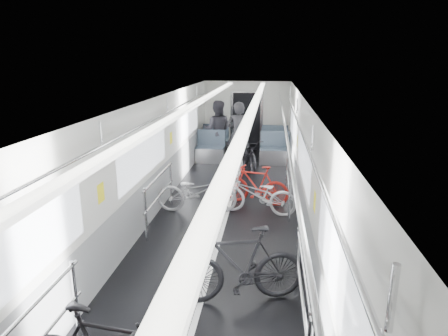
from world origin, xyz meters
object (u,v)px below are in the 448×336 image
object	(u,v)px
bike_right_mid	(257,194)
bike_right_far	(256,185)
bike_right_near	(239,265)
bike_aisle	(249,153)
bike_left_far	(197,192)
person_standing	(238,135)
person_seated	(217,130)

from	to	relation	value
bike_right_mid	bike_right_far	distance (m)	0.60
bike_right_near	bike_aisle	bearing A→B (deg)	168.19
bike_aisle	bike_left_far	bearing A→B (deg)	-119.34
bike_aisle	person_standing	size ratio (longest dim) A/B	0.88
bike_right_near	bike_right_far	size ratio (longest dim) A/B	1.20
bike_right_far	person_seated	world-z (taller)	person_seated
bike_left_far	bike_aisle	distance (m)	3.75
bike_left_far	bike_aisle	size ratio (longest dim) A/B	0.98
person_standing	person_seated	world-z (taller)	person_standing
bike_right_near	bike_right_far	bearing A→B (deg)	164.99
bike_right_mid	bike_right_far	xyz separation A→B (m)	(-0.05, 0.60, 0.02)
bike_aisle	person_seated	size ratio (longest dim) A/B	0.91
bike_right_mid	person_seated	size ratio (longest dim) A/B	0.87
bike_aisle	person_seated	distance (m)	1.61
person_standing	bike_right_far	bearing A→B (deg)	103.26
bike_right_far	person_seated	distance (m)	4.35
bike_right_far	person_standing	world-z (taller)	person_standing
bike_left_far	bike_aisle	xyz separation A→B (m)	(0.90, 3.64, 0.01)
bike_right_near	bike_right_far	world-z (taller)	bike_right_near
bike_aisle	person_standing	bearing A→B (deg)	148.10
person_seated	bike_right_near	bearing A→B (deg)	100.36
bike_right_near	bike_aisle	distance (m)	6.77
bike_right_near	person_seated	xyz separation A→B (m)	(-1.35, 7.83, 0.41)
bike_right_near	bike_left_far	bearing A→B (deg)	-173.69
person_standing	bike_aisle	bearing A→B (deg)	164.83
bike_right_near	person_seated	bearing A→B (deg)	175.87
bike_right_mid	person_standing	bearing A→B (deg)	-159.69
bike_aisle	bike_right_far	bearing A→B (deg)	-99.35
bike_right_mid	person_standing	xyz separation A→B (m)	(-0.71, 3.71, 0.55)
bike_left_far	bike_right_mid	distance (m)	1.27
bike_left_far	person_seated	bearing A→B (deg)	-0.93
bike_aisle	person_standing	xyz separation A→B (m)	(-0.34, 0.10, 0.53)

